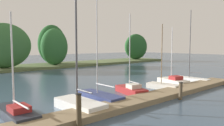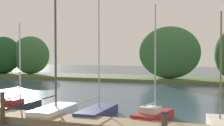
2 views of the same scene
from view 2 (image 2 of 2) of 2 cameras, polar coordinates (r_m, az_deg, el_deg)
The scene contains 8 objects.
dock_pier at distance 15.16m, azimuth -5.02°, elevation -11.13°, with size 27.41×1.80×0.35m.
far_shore at distance 40.73m, azimuth 4.60°, elevation 0.75°, with size 68.56×8.00×7.49m.
sailboat_2 at distance 20.06m, azimuth -17.18°, elevation -7.58°, with size 1.28×3.91×5.48m.
sailboat_3 at distance 17.49m, azimuth -10.67°, elevation -8.54°, with size 1.58×3.75×8.29m.
sailboat_4 at distance 17.36m, azimuth -2.60°, elevation -8.98°, with size 1.33×3.97×8.49m.
sailboat_5 at distance 16.40m, azimuth 7.89°, elevation -9.54°, with size 1.78×3.22×6.19m.
sailboat_6 at distance 15.47m, azimuth 19.74°, elevation -10.52°, with size 1.48×2.97×5.56m.
mooring_piling_1 at distance 16.31m, azimuth -19.93°, elevation -7.99°, with size 0.27×0.27×1.63m.
Camera 2 is at (6.42, -4.82, 3.56)m, focal length 48.51 mm.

